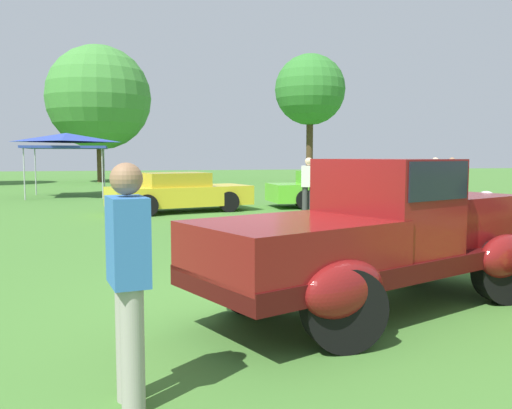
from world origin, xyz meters
TOP-DOWN VIEW (x-y plane):
  - ground_plane at (0.00, 0.00)m, footprint 120.00×120.00m
  - feature_pickup_truck at (0.81, -0.42)m, footprint 4.66×3.02m
  - show_car_yellow at (-0.24, 10.79)m, footprint 4.61×2.70m
  - show_car_lime at (5.13, 11.32)m, footprint 4.55×1.74m
  - spectator_near_truck at (7.06, 8.25)m, footprint 0.32×0.44m
  - spectator_between_cars at (3.17, 8.47)m, footprint 0.46×0.39m
  - spectator_by_row at (-1.99, -2.18)m, footprint 0.30×0.43m
  - spectator_far_side at (8.18, 9.06)m, footprint 0.31×0.44m
  - canopy_tent_left_field at (-4.18, 18.34)m, footprint 3.30×3.30m
  - treeline_mid_left at (-3.22, 31.21)m, footprint 6.78×6.78m
  - treeline_center at (10.12, 27.52)m, footprint 4.58×4.58m

SIDE VIEW (x-z plane):
  - ground_plane at x=0.00m, z-range 0.00..0.00m
  - show_car_yellow at x=-0.24m, z-range -0.01..1.21m
  - show_car_lime at x=5.13m, z-range -0.01..1.21m
  - feature_pickup_truck at x=0.81m, z-range 0.02..1.72m
  - spectator_near_truck at x=7.06m, z-range 0.07..1.76m
  - spectator_between_cars at x=3.17m, z-range 0.07..1.76m
  - spectator_by_row at x=-1.99m, z-range 0.07..1.76m
  - spectator_far_side at x=8.18m, z-range 0.07..1.76m
  - canopy_tent_left_field at x=-4.18m, z-range 1.07..3.78m
  - treeline_mid_left at x=-3.22m, z-range 1.07..10.00m
  - treeline_center at x=10.12m, z-range 1.84..10.16m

